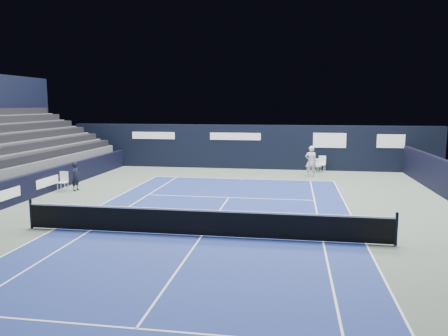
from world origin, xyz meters
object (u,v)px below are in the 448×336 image
object	(u,v)px
line_judge_chair	(63,180)
tennis_net	(202,222)
folding_chair_back_a	(317,163)
folding_chair_back_b	(322,163)
tennis_player	(311,161)

from	to	relation	value
line_judge_chair	tennis_net	xyz separation A→B (m)	(8.82, -6.65, -0.08)
folding_chair_back_a	line_judge_chair	bearing A→B (deg)	-171.05
tennis_net	folding_chair_back_b	bearing A→B (deg)	72.29
folding_chair_back_a	line_judge_chair	xyz separation A→B (m)	(-13.47, -8.77, -0.02)
folding_chair_back_a	tennis_net	distance (m)	16.10
tennis_net	folding_chair_back_a	bearing A→B (deg)	73.24
folding_chair_back_b	tennis_net	bearing A→B (deg)	-92.24
line_judge_chair	tennis_net	size ratio (longest dim) A/B	0.08
line_judge_chair	tennis_net	distance (m)	11.05
tennis_net	tennis_player	bearing A→B (deg)	72.87
tennis_net	line_judge_chair	bearing A→B (deg)	143.01
line_judge_chair	folding_chair_back_a	bearing A→B (deg)	29.91
folding_chair_back_b	line_judge_chair	world-z (taller)	folding_chair_back_b
folding_chair_back_b	line_judge_chair	bearing A→B (deg)	-131.41
folding_chair_back_a	folding_chair_back_b	xyz separation A→B (m)	(0.36, 0.24, 0.01)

